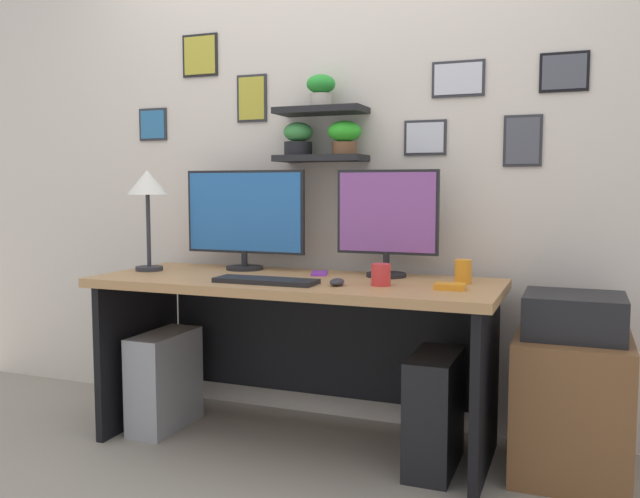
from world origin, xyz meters
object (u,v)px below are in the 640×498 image
(desk, at_px, (300,322))
(scissors_tray, at_px, (450,286))
(computer_mouse, at_px, (337,282))
(coffee_mug, at_px, (381,275))
(monitor_right, at_px, (387,219))
(computer_tower_left, at_px, (165,380))
(keyboard, at_px, (266,281))
(desk_lamp, at_px, (147,190))
(computer_tower_right, at_px, (434,412))
(printer, at_px, (574,316))
(cell_phone, at_px, (319,273))
(monitor_left, at_px, (245,216))
(pen_cup, at_px, (463,271))
(drawer_cabinet, at_px, (571,406))

(desk, height_order, scissors_tray, scissors_tray)
(computer_mouse, bearing_deg, coffee_mug, 21.45)
(monitor_right, height_order, computer_tower_left, monitor_right)
(keyboard, distance_m, desk_lamp, 0.82)
(desk_lamp, height_order, computer_tower_right, desk_lamp)
(printer, bearing_deg, desk_lamp, -176.98)
(computer_mouse, height_order, desk_lamp, desk_lamp)
(desk_lamp, xyz_separation_m, cell_phone, (0.82, 0.16, -0.38))
(scissors_tray, relative_size, printer, 0.32)
(coffee_mug, bearing_deg, scissors_tray, -0.33)
(printer, bearing_deg, desk, -177.37)
(keyboard, height_order, scissors_tray, scissors_tray)
(desk, height_order, monitor_left, monitor_left)
(keyboard, distance_m, printer, 1.25)
(computer_mouse, bearing_deg, cell_phone, 122.83)
(keyboard, distance_m, coffee_mug, 0.48)
(monitor_right, height_order, pen_cup, monitor_right)
(computer_mouse, xyz_separation_m, computer_tower_right, (0.39, 0.09, -0.53))
(monitor_left, height_order, pen_cup, monitor_left)
(monitor_right, bearing_deg, coffee_mug, -79.17)
(pen_cup, height_order, scissors_tray, pen_cup)
(monitor_right, bearing_deg, desk, -155.83)
(desk, height_order, pen_cup, pen_cup)
(printer, xyz_separation_m, computer_tower_right, (-0.52, -0.15, -0.41))
(coffee_mug, xyz_separation_m, pen_cup, (0.30, 0.19, 0.01))
(desk, height_order, cell_phone, cell_phone)
(cell_phone, distance_m, scissors_tray, 0.69)
(monitor_left, height_order, scissors_tray, monitor_left)
(keyboard, bearing_deg, printer, 12.97)
(scissors_tray, relative_size, drawer_cabinet, 0.21)
(monitor_right, xyz_separation_m, printer, (0.80, -0.11, -0.36))
(pen_cup, xyz_separation_m, printer, (0.44, -0.01, -0.15))
(computer_tower_right, bearing_deg, drawer_cabinet, 15.65)
(scissors_tray, bearing_deg, monitor_left, 164.93)
(desk, height_order, computer_mouse, computer_mouse)
(monitor_right, bearing_deg, drawer_cabinet, -7.68)
(pen_cup, bearing_deg, desk_lamp, -175.58)
(drawer_cabinet, distance_m, printer, 0.37)
(coffee_mug, relative_size, printer, 0.24)
(keyboard, distance_m, pen_cup, 0.83)
(computer_tower_right, bearing_deg, scissors_tray, -26.71)
(drawer_cabinet, bearing_deg, computer_mouse, -165.26)
(cell_phone, distance_m, computer_tower_right, 0.81)
(cell_phone, bearing_deg, monitor_right, -9.69)
(monitor_left, height_order, cell_phone, monitor_left)
(computer_tower_left, distance_m, computer_tower_right, 1.30)
(drawer_cabinet, bearing_deg, desk, -177.37)
(desk_lamp, xyz_separation_m, scissors_tray, (1.46, -0.07, -0.37))
(desk_lamp, bearing_deg, pen_cup, 4.42)
(monitor_right, distance_m, scissors_tray, 0.50)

